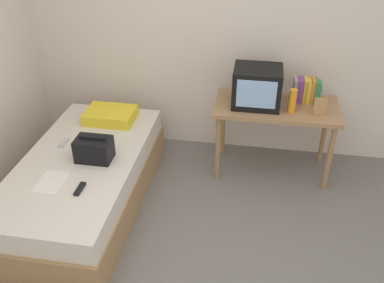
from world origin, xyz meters
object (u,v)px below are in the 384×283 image
object	(u,v)px
desk	(276,114)
remote_silver	(64,143)
water_bottle	(292,101)
book_row	(306,90)
tv	(257,87)
pillow	(110,115)
bed	(84,181)
picture_frame	(320,107)
handbag	(94,149)
remote_dark	(80,189)
magazine	(51,182)

from	to	relation	value
desk	remote_silver	xyz separation A→B (m)	(-1.89, -0.64, -0.13)
water_bottle	book_row	xyz separation A→B (m)	(0.14, 0.26, -0.00)
tv	pillow	size ratio (longest dim) A/B	0.92
bed	pillow	xyz separation A→B (m)	(0.04, 0.69, 0.31)
desk	picture_frame	xyz separation A→B (m)	(0.37, -0.14, 0.18)
handbag	book_row	bearing A→B (deg)	28.38
desk	remote_dark	bearing A→B (deg)	-139.78
tv	book_row	bearing A→B (deg)	17.27
water_bottle	tv	bearing A→B (deg)	161.24
bed	water_bottle	distance (m)	2.01
desk	remote_silver	bearing A→B (deg)	-161.29
remote_dark	book_row	bearing A→B (deg)	38.43
book_row	pillow	distance (m)	1.92
desk	remote_silver	world-z (taller)	desk
book_row	pillow	size ratio (longest dim) A/B	0.53
tv	picture_frame	bearing A→B (deg)	-12.29
picture_frame	pillow	world-z (taller)	picture_frame
bed	pillow	size ratio (longest dim) A/B	4.19
desk	book_row	xyz separation A→B (m)	(0.27, 0.13, 0.20)
tv	magazine	world-z (taller)	tv
desk	tv	bearing A→B (deg)	-176.90
water_bottle	book_row	bearing A→B (deg)	61.18
bed	remote_silver	world-z (taller)	remote_silver
picture_frame	bed	bearing A→B (deg)	-161.09
bed	desk	xyz separation A→B (m)	(1.65, 0.83, 0.39)
water_bottle	remote_silver	distance (m)	2.10
bed	remote_dark	size ratio (longest dim) A/B	12.82
magazine	pillow	bearing A→B (deg)	83.05
water_bottle	picture_frame	distance (m)	0.25
tv	remote_dark	bearing A→B (deg)	-135.91
tv	water_bottle	world-z (taller)	tv
picture_frame	remote_dark	size ratio (longest dim) A/B	1.06
desk	magazine	distance (m)	2.12
picture_frame	magazine	bearing A→B (deg)	-153.18
bed	water_bottle	xyz separation A→B (m)	(1.78, 0.71, 0.60)
remote_dark	remote_silver	xyz separation A→B (m)	(-0.41, 0.61, 0.00)
bed	handbag	bearing A→B (deg)	0.38
book_row	magazine	distance (m)	2.43
remote_dark	picture_frame	bearing A→B (deg)	31.08
book_row	remote_silver	distance (m)	2.31
bed	remote_dark	distance (m)	0.53
picture_frame	desk	bearing A→B (deg)	160.01
water_bottle	book_row	distance (m)	0.29
magazine	remote_silver	xyz separation A→B (m)	(-0.15, 0.56, 0.01)
bed	picture_frame	size ratio (longest dim) A/B	12.08
remote_dark	magazine	bearing A→B (deg)	169.25
remote_silver	water_bottle	bearing A→B (deg)	14.43
water_bottle	magazine	distance (m)	2.18
picture_frame	magazine	world-z (taller)	picture_frame
pillow	remote_silver	xyz separation A→B (m)	(-0.28, -0.50, -0.04)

